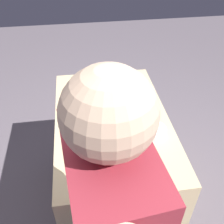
# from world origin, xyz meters

# --- Properties ---
(ground_plane) EXTENTS (8.00, 8.00, 0.00)m
(ground_plane) POSITION_xyz_m (0.00, 0.00, 0.00)
(ground_plane) COLOR slate
(counter_slab) EXTENTS (1.07, 0.68, 0.91)m
(counter_slab) POSITION_xyz_m (0.00, 0.00, 0.46)
(counter_slab) COLOR #D2BB8A
(counter_slab) RESTS_ON ground_plane
(dish_cloth) EXTENTS (0.31, 0.31, 0.01)m
(dish_cloth) POSITION_xyz_m (-0.15, 0.05, 0.91)
(dish_cloth) COLOR #527AAD
(dish_cloth) RESTS_ON counter_slab
(cooking_pot) EXTENTS (0.29, 0.22, 0.20)m
(cooking_pot) POSITION_xyz_m (-0.15, 0.05, 1.02)
(cooking_pot) COLOR #B7B7BC
(cooking_pot) RESTS_ON dish_cloth
(lemonade_pitcher) EXTENTS (0.11, 0.11, 0.32)m
(lemonade_pitcher) POSITION_xyz_m (0.18, 0.02, 1.07)
(lemonade_pitcher) COLOR #F5E490
(lemonade_pitcher) RESTS_ON counter_slab
(mason_jar) EXTENTS (0.07, 0.07, 0.12)m
(mason_jar) POSITION_xyz_m (-0.34, -0.11, 0.97)
(mason_jar) COLOR beige
(mason_jar) RESTS_ON counter_slab
(broccoli_bowl_front) EXTENTS (0.10, 0.10, 0.08)m
(broccoli_bowl_front) POSITION_xyz_m (0.38, 0.03, 0.94)
(broccoli_bowl_front) COLOR silver
(broccoli_bowl_front) RESTS_ON counter_slab
(broccoli_bowl_center) EXTENTS (0.13, 0.13, 0.08)m
(broccoli_bowl_center) POSITION_xyz_m (0.17, 0.21, 0.94)
(broccoli_bowl_center) COLOR silver
(broccoli_bowl_center) RESTS_ON counter_slab
(broccoli_bowl_back) EXTENTS (0.12, 0.12, 0.07)m
(broccoli_bowl_back) POSITION_xyz_m (-0.00, -0.16, 0.94)
(broccoli_bowl_back) COLOR silver
(broccoli_bowl_back) RESTS_ON counter_slab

